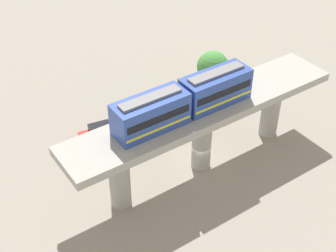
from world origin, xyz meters
TOP-DOWN VIEW (x-y plane):
  - ground_plane at (0.00, 0.00)m, footprint 120.00×120.00m
  - viaduct at (0.00, 0.00)m, footprint 5.20×28.00m
  - train at (0.00, -2.23)m, footprint 2.64×13.55m
  - parked_car_blue at (-11.29, -1.23)m, footprint 1.98×4.27m
  - parked_car_yellow at (-6.32, 5.93)m, footprint 2.62×4.48m
  - parked_car_red at (-9.28, -6.34)m, footprint 2.54×4.46m
  - tree_near_viaduct at (-10.09, 9.38)m, footprint 3.80×3.80m

SIDE VIEW (x-z plane):
  - ground_plane at x=0.00m, z-range 0.00..0.00m
  - parked_car_blue at x=-11.29m, z-range -0.14..1.62m
  - parked_car_yellow at x=-6.32m, z-range -0.14..1.62m
  - parked_car_red at x=-9.28m, z-range -0.14..1.62m
  - tree_near_viaduct at x=-10.09m, z-range 0.69..5.88m
  - viaduct at x=0.00m, z-range 1.85..9.01m
  - train at x=0.00m, z-range 7.07..10.31m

